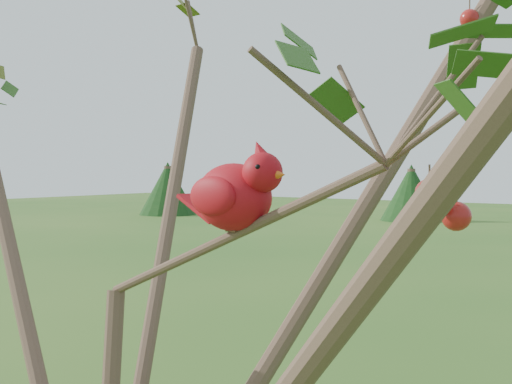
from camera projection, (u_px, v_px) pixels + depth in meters
crabapple_tree at (91, 210)px, 1.13m from camera, size 2.35×2.05×2.95m
cardinal at (237, 194)px, 1.06m from camera, size 0.24×0.13×0.17m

